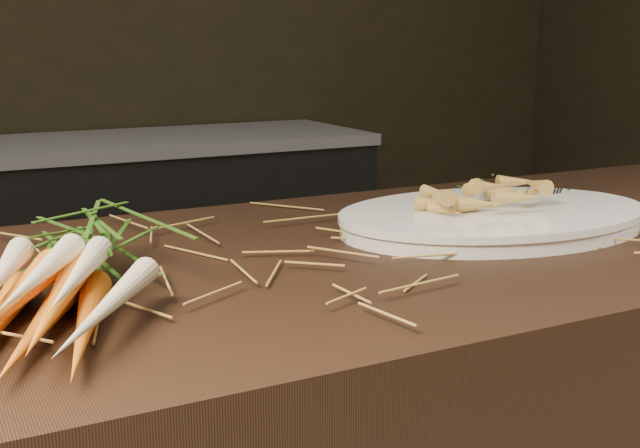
{
  "coord_description": "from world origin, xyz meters",
  "views": [
    {
      "loc": [
        -0.32,
        -0.6,
        1.17
      ],
      "look_at": [
        0.1,
        0.22,
        0.96
      ],
      "focal_mm": 45.0,
      "sensor_mm": 36.0,
      "label": 1
    }
  ],
  "objects": [
    {
      "name": "back_counter",
      "position": [
        0.3,
        2.18,
        0.42
      ],
      "size": [
        1.82,
        0.62,
        0.84
      ],
      "color": "black",
      "rests_on": "ground"
    },
    {
      "name": "straw_bedding",
      "position": [
        0.0,
        0.3,
        0.91
      ],
      "size": [
        1.4,
        0.6,
        0.02
      ],
      "primitive_type": null,
      "color": "olive",
      "rests_on": "main_counter"
    },
    {
      "name": "root_veg_bunch",
      "position": [
        -0.18,
        0.24,
        0.94
      ],
      "size": [
        0.29,
        0.49,
        0.09
      ],
      "rotation": [
        0.0,
        0.0,
        -0.39
      ],
      "color": "#C94E0F",
      "rests_on": "main_counter"
    },
    {
      "name": "serving_platter",
      "position": [
        0.44,
        0.3,
        0.91
      ],
      "size": [
        0.5,
        0.35,
        0.03
      ],
      "primitive_type": null,
      "rotation": [
        0.0,
        0.0,
        -0.08
      ],
      "color": "white",
      "rests_on": "main_counter"
    },
    {
      "name": "roasted_veg_heap",
      "position": [
        0.44,
        0.3,
        0.95
      ],
      "size": [
        0.25,
        0.19,
        0.05
      ],
      "primitive_type": null,
      "rotation": [
        0.0,
        0.0,
        -0.08
      ],
      "color": "#B38935",
      "rests_on": "serving_platter"
    },
    {
      "name": "serving_fork",
      "position": [
        0.6,
        0.27,
        0.93
      ],
      "size": [
        0.14,
        0.13,
        0.0
      ],
      "primitive_type": "cube",
      "rotation": [
        0.0,
        0.0,
        -0.82
      ],
      "color": "silver",
      "rests_on": "serving_platter"
    }
  ]
}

